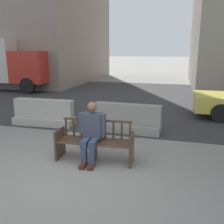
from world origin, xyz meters
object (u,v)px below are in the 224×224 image
at_px(street_bench, 95,143).
at_px(seated_person, 92,131).
at_px(jersey_barrier_centre, 127,120).
at_px(jersey_barrier_left, 44,114).

bearing_deg(street_bench, seated_person, -130.15).
xyz_separation_m(seated_person, jersey_barrier_centre, (0.34, 2.26, -0.35)).
height_order(jersey_barrier_centre, jersey_barrier_left, same).
relative_size(street_bench, seated_person, 1.30).
relative_size(street_bench, jersey_barrier_centre, 0.84).
distance_m(seated_person, jersey_barrier_left, 3.35).
relative_size(jersey_barrier_centre, jersey_barrier_left, 1.01).
xyz_separation_m(street_bench, seated_person, (-0.05, -0.06, 0.29)).
relative_size(seated_person, jersey_barrier_left, 0.65).
distance_m(street_bench, seated_person, 0.30).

